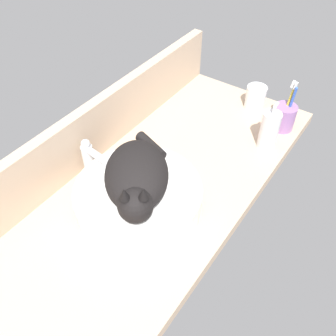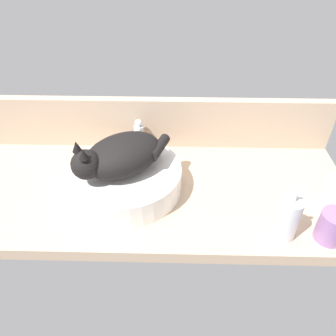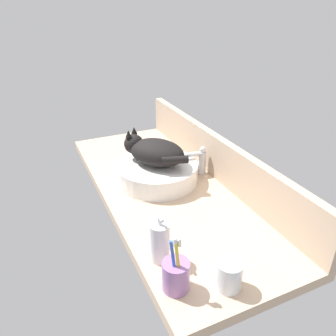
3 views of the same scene
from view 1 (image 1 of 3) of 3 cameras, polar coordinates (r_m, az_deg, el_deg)
The scene contains 8 objects.
ground_plane at distance 114.93cm, azimuth -2.69°, elevation -4.31°, with size 133.24×53.70×4.00cm, color tan.
backsplash_panel at distance 119.73cm, azimuth -12.55°, elevation 4.66°, with size 133.24×3.60×19.25cm, color tan.
sink_basin at distance 106.46cm, azimuth -4.50°, elevation -4.60°, with size 35.77×35.77×8.36cm, color white.
cat at distance 98.21cm, azimuth -4.78°, elevation -1.42°, with size 30.19×28.66×14.00cm.
faucet at distance 115.65cm, azimuth -11.75°, elevation 1.58°, with size 4.04×11.86×13.60cm.
soap_dispenser at distance 128.40cm, azimuth 15.17°, elevation 5.61°, with size 6.17×6.17×16.74cm.
toothbrush_cup at distance 139.12cm, azimuth 17.29°, elevation 7.49°, with size 7.84×7.84×18.68cm.
water_glass at distance 147.50cm, azimuth 13.16°, elevation 10.27°, with size 7.52×7.52×8.90cm.
Camera 1 is at (-58.63, -47.51, 84.68)cm, focal length 40.00 mm.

